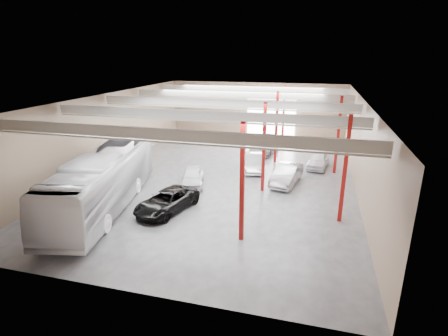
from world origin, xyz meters
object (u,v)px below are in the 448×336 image
at_px(coach_bus, 103,181).
at_px(car_row_c, 265,146).
at_px(car_row_b, 253,162).
at_px(car_right_far, 318,160).
at_px(black_sedan, 167,201).
at_px(car_right_near, 287,174).
at_px(car_row_a, 193,177).

relative_size(coach_bus, car_row_c, 2.53).
bearing_deg(car_row_b, car_right_far, 10.68).
bearing_deg(black_sedan, car_right_near, 60.05).
xyz_separation_m(coach_bus, car_row_b, (8.68, 10.90, -1.20)).
height_order(coach_bus, car_right_near, coach_bus).
xyz_separation_m(black_sedan, car_row_a, (0.00, 5.20, 0.00)).
xyz_separation_m(car_row_b, car_right_far, (5.83, 2.39, -0.02)).
relative_size(coach_bus, black_sedan, 2.69).
bearing_deg(car_row_a, car_row_b, 34.62).
distance_m(black_sedan, car_right_near, 10.67).
bearing_deg(car_row_b, coach_bus, -140.17).
relative_size(black_sedan, car_right_far, 1.21).
height_order(car_row_a, car_right_near, car_right_near).
bearing_deg(black_sedan, car_right_far, 66.70).
xyz_separation_m(black_sedan, car_right_far, (9.99, 12.79, 0.01)).
relative_size(car_row_b, car_row_c, 0.83).
bearing_deg(car_row_a, black_sedan, -106.67).
relative_size(black_sedan, car_row_b, 1.14).
height_order(car_row_c, car_right_near, car_right_near).
bearing_deg(car_row_a, coach_bus, -145.07).
bearing_deg(car_row_a, car_right_far, 20.55).
bearing_deg(car_row_a, car_right_near, 1.01).
relative_size(car_right_near, car_right_far, 1.15).
bearing_deg(car_row_c, car_row_a, -102.72).
distance_m(car_row_b, car_right_far, 6.30).
bearing_deg(coach_bus, car_row_a, 40.01).
distance_m(car_row_a, car_right_far, 12.55).
xyz_separation_m(car_row_a, car_row_b, (4.17, 5.20, 0.03)).
distance_m(car_row_a, car_row_b, 6.66).
height_order(black_sedan, car_row_a, car_row_a).
relative_size(car_row_b, car_right_far, 1.07).
bearing_deg(black_sedan, car_row_c, 90.29).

